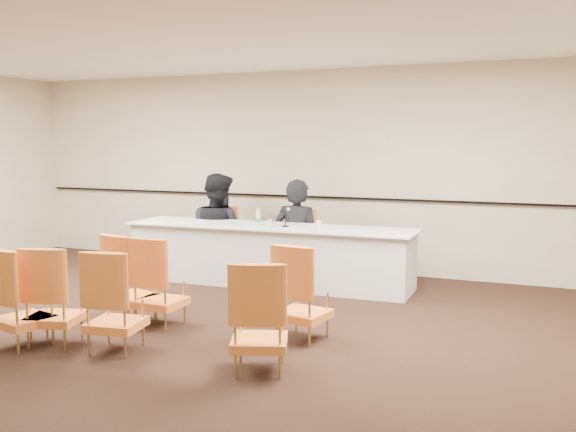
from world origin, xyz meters
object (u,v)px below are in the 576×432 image
object	(u,v)px
panelist_second	(218,238)
aud_chair_front_right	(303,292)
microphone	(285,218)
coffee_cup	(319,225)
panel_table	(269,255)
aud_chair_back_mid	(116,300)
water_bottle	(258,216)
aud_chair_back_right	(259,316)
drinking_glass	(269,223)
panelist_main_chair	(297,244)
panelist_second_chair	(218,239)
aud_chair_back_left	(23,297)
aud_chair_extra	(54,295)
aud_chair_front_mid	(160,281)
panelist_main	(297,246)
aud_chair_front_left	(131,277)

from	to	relation	value
panelist_second	aud_chair_front_right	size ratio (longest dim) A/B	2.04
microphone	coffee_cup	size ratio (longest dim) A/B	2.19
panel_table	aud_chair_back_mid	world-z (taller)	aud_chair_back_mid
water_bottle	aud_chair_back_right	bearing A→B (deg)	-64.02
drinking_glass	coffee_cup	size ratio (longest dim) A/B	0.86
panelist_main_chair	water_bottle	xyz separation A→B (m)	(-0.32, -0.59, 0.44)
panelist_second_chair	panel_table	bearing A→B (deg)	-28.45
aud_chair_front_right	aud_chair_back_left	bearing A→B (deg)	-143.84
panelist_second	aud_chair_back_right	distance (m)	4.37
aud_chair_extra	aud_chair_front_mid	bearing A→B (deg)	41.68
panelist_main_chair	coffee_cup	xyz separation A→B (m)	(0.59, -0.70, 0.38)
panelist_main	aud_chair_front_mid	world-z (taller)	panelist_main
aud_chair_front_left	aud_chair_front_mid	xyz separation A→B (m)	(0.40, -0.04, 0.00)
panel_table	aud_chair_front_right	xyz separation A→B (m)	(1.35, -2.13, 0.07)
panelist_main	aud_chair_back_mid	bearing A→B (deg)	82.41
panelist_second_chair	microphone	bearing A→B (deg)	-25.37
panel_table	aud_chair_back_right	xyz separation A→B (m)	(1.34, -3.08, 0.07)
panelist_main_chair	panelist_second_chair	size ratio (longest dim) A/B	1.00
aud_chair_back_left	water_bottle	bearing A→B (deg)	88.44
panelist_main	aud_chair_front_left	world-z (taller)	panelist_main
aud_chair_back_left	aud_chair_back_right	size ratio (longest dim) A/B	1.00
aud_chair_front_mid	aud_chair_front_right	size ratio (longest dim) A/B	1.00
panelist_main_chair	aud_chair_back_right	world-z (taller)	same
microphone	aud_chair_back_left	distance (m)	3.58
aud_chair_back_mid	aud_chair_extra	distance (m)	0.67
panelist_second	aud_chair_back_left	size ratio (longest dim) A/B	2.04
panelist_main_chair	coffee_cup	bearing A→B (deg)	-51.93
panelist_main	aud_chair_back_right	size ratio (longest dim) A/B	2.02
microphone	aud_chair_front_mid	world-z (taller)	microphone
water_bottle	aud_chair_front_mid	distance (m)	2.32
aud_chair_back_left	panelist_second_chair	bearing A→B (deg)	103.86
panelist_main	aud_chair_front_mid	xyz separation A→B (m)	(-0.36, -2.86, 0.03)
water_bottle	aud_chair_front_mid	bearing A→B (deg)	-91.00
panelist_second	aud_chair_front_mid	xyz separation A→B (m)	(0.90, -2.82, -0.02)
aud_chair_back_left	aud_chair_extra	world-z (taller)	same
panelist_second	aud_chair_back_mid	distance (m)	3.80
water_bottle	panelist_main_chair	bearing A→B (deg)	61.11
drinking_glass	panelist_main_chair	bearing A→B (deg)	80.97
drinking_glass	panelist_main	bearing A→B (deg)	80.97
panel_table	water_bottle	size ratio (longest dim) A/B	17.03
water_bottle	aud_chair_back_right	distance (m)	3.46
panelist_main	aud_chair_back_mid	xyz separation A→B (m)	(-0.27, -3.71, 0.03)
panelist_second_chair	aud_chair_front_mid	bearing A→B (deg)	-74.29
panel_table	panelist_second_chair	world-z (taller)	panelist_second_chair
panelist_main	microphone	size ratio (longest dim) A/B	7.56
panelist_main_chair	aud_chair_front_left	xyz separation A→B (m)	(-0.77, -2.82, 0.00)
aud_chair_back_mid	aud_chair_back_right	size ratio (longest dim) A/B	1.00
panelist_main	panelist_main_chair	bearing A→B (deg)	-3.49
aud_chair_back_left	aud_chair_back_mid	world-z (taller)	same
panelist_main	panelist_main_chair	world-z (taller)	panelist_main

